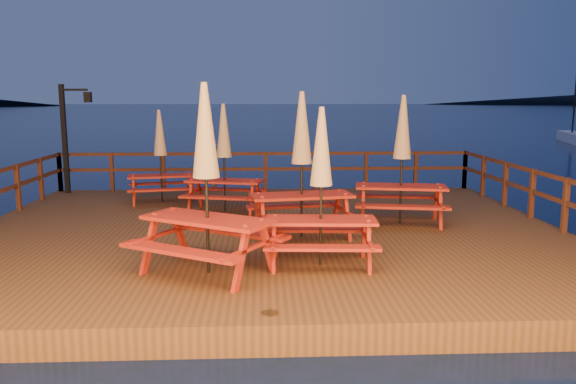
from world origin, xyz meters
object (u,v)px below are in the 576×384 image
at_px(sailboat, 575,138).
at_px(picnic_table_1, 302,163).
at_px(picnic_table_0, 224,156).
at_px(lamp_post, 70,129).
at_px(picnic_table_2, 321,185).

height_order(sailboat, picnic_table_1, sailboat).
xyz_separation_m(sailboat, picnic_table_1, (-20.60, -26.94, 1.51)).
bearing_deg(picnic_table_0, picnic_table_1, -43.34).
xyz_separation_m(lamp_post, picnic_table_1, (6.05, -5.30, -0.36)).
xyz_separation_m(picnic_table_1, picnic_table_2, (0.18, -1.85, -0.13)).
relative_size(picnic_table_1, picnic_table_2, 1.10).
height_order(picnic_table_1, picnic_table_2, picnic_table_1).
bearing_deg(picnic_table_0, sailboat, 60.96).
xyz_separation_m(lamp_post, picnic_table_2, (6.22, -7.15, -0.49)).
height_order(picnic_table_0, picnic_table_1, picnic_table_1).
relative_size(sailboat, picnic_table_0, 3.88).
relative_size(sailboat, picnic_table_2, 3.88).
bearing_deg(picnic_table_1, lamp_post, 129.21).
relative_size(lamp_post, sailboat, 0.31).
relative_size(picnic_table_0, picnic_table_1, 0.91).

